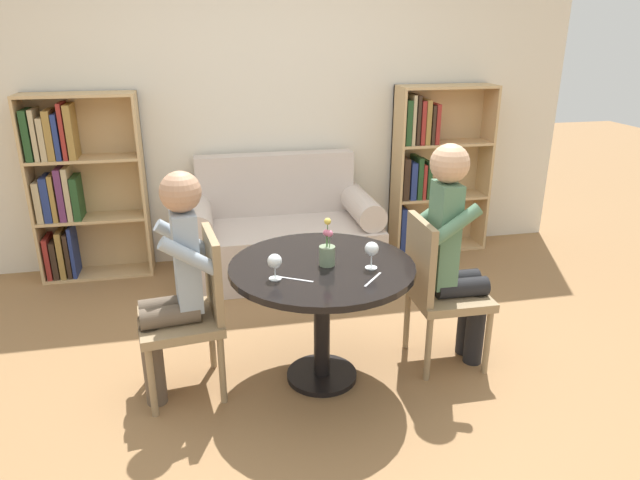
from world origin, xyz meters
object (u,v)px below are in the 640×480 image
chair_right (438,286)px  person_right (454,251)px  wine_glass_right (372,250)px  flower_vase (327,252)px  wine_glass_left (275,262)px  bookshelf_left (74,187)px  bookshelf_right (428,169)px  couch (281,235)px  chair_left (193,308)px  person_left (173,282)px

chair_right → person_right: person_right is taller
wine_glass_right → flower_vase: 0.23m
chair_right → wine_glass_left: bearing=100.7°
bookshelf_left → flower_vase: (1.59, -1.84, 0.05)m
wine_glass_left → bookshelf_right: bearing=50.7°
couch → flower_vase: bearing=-89.1°
chair_left → person_left: size_ratio=0.73×
wine_glass_left → bookshelf_left: bearing=123.4°
flower_vase → chair_right: bearing=4.1°
wine_glass_right → bookshelf_left: bearing=133.1°
flower_vase → person_left: bearing=176.7°
bookshelf_left → chair_right: bearing=-38.6°
couch → flower_vase: size_ratio=5.83×
bookshelf_right → person_right: 1.89m
couch → bookshelf_right: bookshelf_right is taller
wine_glass_right → bookshelf_right: bearing=60.5°
couch → person_right: (0.77, -1.53, 0.40)m
chair_left → bookshelf_left: bearing=-160.6°
couch → chair_left: bearing=-114.4°
couch → bookshelf_left: 1.64m
bookshelf_right → chair_right: (-0.65, -1.80, -0.23)m
bookshelf_left → flower_vase: 2.43m
wine_glass_left → flower_vase: size_ratio=0.51×
wine_glass_left → person_right: bearing=9.0°
person_left → wine_glass_right: 1.03m
chair_left → chair_right: (1.37, -0.02, 0.00)m
bookshelf_left → wine_glass_right: size_ratio=9.89×
chair_right → couch: bearing=25.0°
person_left → bookshelf_left: bearing=-163.1°
chair_right → wine_glass_right: 0.56m
chair_left → flower_vase: 0.77m
person_right → wine_glass_left: bearing=99.8°
chair_left → flower_vase: bearing=78.1°
wine_glass_left → person_left: bearing=162.0°
chair_left → chair_right: 1.37m
person_left → flower_vase: 0.81m
person_right → flower_vase: bearing=94.3°
chair_right → flower_vase: bearing=95.0°
chair_right → wine_glass_right: (-0.44, -0.13, 0.31)m
person_right → wine_glass_left: size_ratio=9.86×
person_right → bookshelf_right: bearing=-16.6°
chair_left → wine_glass_left: size_ratio=6.74×
bookshelf_right → person_right: size_ratio=1.09×
wine_glass_left → chair_right: bearing=9.9°
bookshelf_left → wine_glass_right: bookshelf_left is taller
chair_left → wine_glass_left: (0.42, -0.18, 0.30)m
bookshelf_right → wine_glass_left: size_ratio=10.76×
person_right → wine_glass_right: size_ratio=9.06×
bookshelf_left → wine_glass_left: (1.29, -1.96, 0.06)m
couch → wine_glass_left: 1.78m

